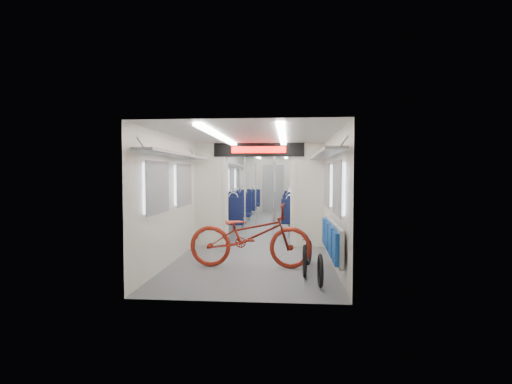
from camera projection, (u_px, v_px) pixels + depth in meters
carriage at (264, 178)px, 10.67m from camera, size 12.00×12.02×2.31m
bicycle at (250, 235)px, 6.88m from camera, size 2.13×0.79×1.11m
flip_bench at (332, 238)px, 6.39m from camera, size 0.12×2.12×0.53m
bike_hoop_a at (320, 272)px, 5.66m from camera, size 0.06×0.49×0.49m
bike_hoop_b at (305, 263)px, 6.20m from camera, size 0.05×0.51×0.51m
bike_hoop_c at (308, 254)px, 7.06m from camera, size 0.16×0.45×0.45m
seat_bay_near_left at (230, 212)px, 10.98m from camera, size 0.96×2.29×1.17m
seat_bay_near_right at (298, 213)px, 11.03m from camera, size 0.91×2.08×1.10m
seat_bay_far_left at (246, 203)px, 14.84m from camera, size 0.93×2.17×1.13m
seat_bay_far_right at (296, 204)px, 14.63m from camera, size 0.89×1.98×1.07m
stanchion_near_left at (245, 194)px, 9.43m from camera, size 0.04×0.04×2.30m
stanchion_near_right at (273, 193)px, 9.64m from camera, size 0.04×0.04×2.30m
stanchion_far_left at (256, 189)px, 12.73m from camera, size 0.04×0.04×2.30m
stanchion_far_right at (275, 189)px, 12.48m from camera, size 0.04×0.04×2.30m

